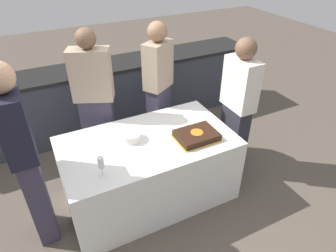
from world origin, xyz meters
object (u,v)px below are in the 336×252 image
person_cutting_cake (158,89)px  person_seated_right (237,107)px  person_seated_left (25,158)px  plate_stack (131,136)px  cake (197,135)px  person_standing_back (95,104)px  wine_glass (101,163)px

person_cutting_cake → person_seated_right: size_ratio=1.04×
person_seated_left → plate_stack: bearing=-84.9°
cake → person_standing_back: size_ratio=0.26×
cake → person_seated_left: 1.51m
plate_stack → person_seated_right: person_seated_right is taller
cake → wine_glass: 0.97m
plate_stack → wine_glass: size_ratio=1.03×
plate_stack → person_cutting_cake: 0.84m
plate_stack → wine_glass: wine_glass is taller
cake → plate_stack: plate_stack is taller
plate_stack → person_cutting_cake: size_ratio=0.12×
person_cutting_cake → person_seated_right: bearing=98.9°
wine_glass → person_seated_left: size_ratio=0.11×
wine_glass → cake: bearing=6.3°
cake → plate_stack: bearing=155.7°
wine_glass → person_standing_back: size_ratio=0.12×
person_seated_right → person_standing_back: size_ratio=0.95×
wine_glass → person_cutting_cake: (0.96, 0.97, 0.01)m
wine_glass → person_standing_back: (0.22, 0.97, 0.00)m
person_seated_right → wine_glass: bearing=-79.8°
person_seated_left → person_standing_back: bearing=-47.4°
person_seated_left → cake: bearing=-96.7°
plate_stack → person_cutting_cake: (0.57, 0.61, 0.10)m
person_standing_back → plate_stack: bearing=129.1°
wine_glass → person_seated_left: bearing=152.1°
wine_glass → plate_stack: bearing=43.3°
person_seated_left → person_seated_right: bearing=-90.0°
person_standing_back → person_cutting_cake: bearing=-156.5°
person_seated_right → person_standing_back: (-1.35, 0.69, 0.04)m
wine_glass → person_seated_left: (-0.53, 0.28, 0.05)m
cake → person_seated_right: size_ratio=0.27×
cake → person_seated_right: (0.61, 0.18, 0.06)m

